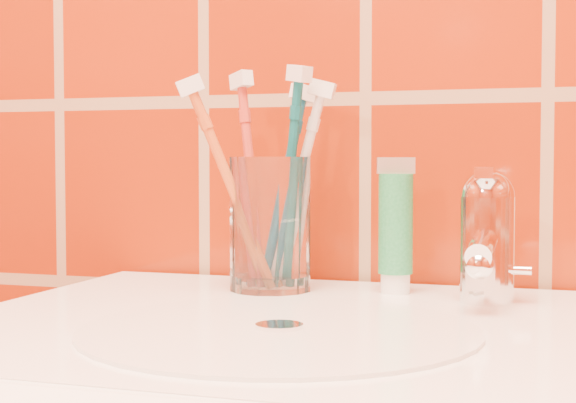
% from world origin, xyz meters
% --- Properties ---
extents(glass_tumbler, '(0.10, 0.10, 0.13)m').
position_xyz_m(glass_tumbler, '(-0.07, 1.11, 0.92)').
color(glass_tumbler, white).
rests_on(glass_tumbler, pedestal_sink).
extents(toothpaste_tube, '(0.04, 0.03, 0.13)m').
position_xyz_m(toothpaste_tube, '(0.05, 1.12, 0.91)').
color(toothpaste_tube, white).
rests_on(toothpaste_tube, pedestal_sink).
extents(faucet, '(0.05, 0.11, 0.12)m').
position_xyz_m(faucet, '(0.14, 1.09, 0.91)').
color(faucet, white).
rests_on(faucet, pedestal_sink).
extents(toothbrush_0, '(0.09, 0.08, 0.23)m').
position_xyz_m(toothbrush_0, '(-0.05, 1.11, 0.96)').
color(toothbrush_0, '#0B5762').
rests_on(toothbrush_0, glass_tumbler).
extents(toothbrush_1, '(0.09, 0.08, 0.21)m').
position_xyz_m(toothbrush_1, '(-0.05, 1.12, 0.95)').
color(toothbrush_1, silver).
rests_on(toothbrush_1, glass_tumbler).
extents(toothbrush_2, '(0.16, 0.14, 0.22)m').
position_xyz_m(toothbrush_2, '(-0.10, 1.08, 0.95)').
color(toothbrush_2, '#C45722').
rests_on(toothbrush_2, glass_tumbler).
extents(toothbrush_3, '(0.10, 0.09, 0.23)m').
position_xyz_m(toothbrush_3, '(-0.09, 1.11, 0.96)').
color(toothbrush_3, '#B63527').
rests_on(toothbrush_3, glass_tumbler).
extents(toothbrush_4, '(0.11, 0.11, 0.22)m').
position_xyz_m(toothbrush_4, '(-0.07, 1.13, 0.95)').
color(toothbrush_4, navy).
rests_on(toothbrush_4, glass_tumbler).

